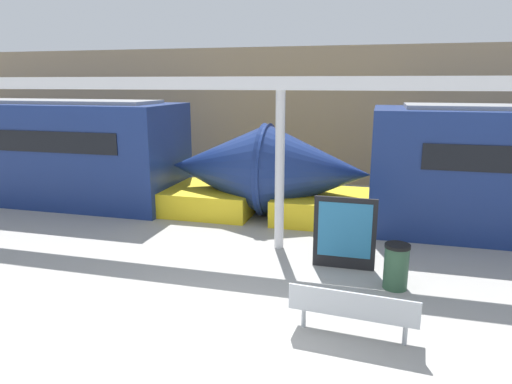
{
  "coord_description": "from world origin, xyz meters",
  "views": [
    {
      "loc": [
        2.17,
        -5.67,
        3.74
      ],
      "look_at": [
        -0.33,
        3.68,
        1.4
      ],
      "focal_mm": 32.0,
      "sensor_mm": 36.0,
      "label": 1
    }
  ],
  "objects_px": {
    "bench_near": "(353,309)",
    "trash_bin": "(396,266)",
    "train_right": "(36,153)",
    "support_column_near": "(280,172)",
    "poster_board": "(345,233)"
  },
  "relations": [
    {
      "from": "train_right",
      "to": "trash_bin",
      "type": "relative_size",
      "value": 17.94
    },
    {
      "from": "bench_near",
      "to": "trash_bin",
      "type": "height_order",
      "value": "trash_bin"
    },
    {
      "from": "bench_near",
      "to": "support_column_near",
      "type": "distance_m",
      "value": 4.17
    },
    {
      "from": "train_right",
      "to": "trash_bin",
      "type": "bearing_deg",
      "value": -20.17
    },
    {
      "from": "support_column_near",
      "to": "train_right",
      "type": "bearing_deg",
      "value": 163.49
    },
    {
      "from": "trash_bin",
      "to": "support_column_near",
      "type": "height_order",
      "value": "support_column_near"
    },
    {
      "from": "trash_bin",
      "to": "support_column_near",
      "type": "relative_size",
      "value": 0.24
    },
    {
      "from": "train_right",
      "to": "poster_board",
      "type": "relative_size",
      "value": 10.28
    },
    {
      "from": "trash_bin",
      "to": "support_column_near",
      "type": "bearing_deg",
      "value": 148.68
    },
    {
      "from": "train_right",
      "to": "trash_bin",
      "type": "xyz_separation_m",
      "value": [
        11.18,
        -4.11,
        -1.07
      ]
    },
    {
      "from": "support_column_near",
      "to": "poster_board",
      "type": "bearing_deg",
      "value": -28.56
    },
    {
      "from": "train_right",
      "to": "trash_bin",
      "type": "height_order",
      "value": "train_right"
    },
    {
      "from": "train_right",
      "to": "support_column_near",
      "type": "xyz_separation_m",
      "value": [
        8.64,
        -2.56,
        0.29
      ]
    },
    {
      "from": "poster_board",
      "to": "bench_near",
      "type": "bearing_deg",
      "value": -82.86
    },
    {
      "from": "bench_near",
      "to": "support_column_near",
      "type": "relative_size",
      "value": 0.54
    }
  ]
}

